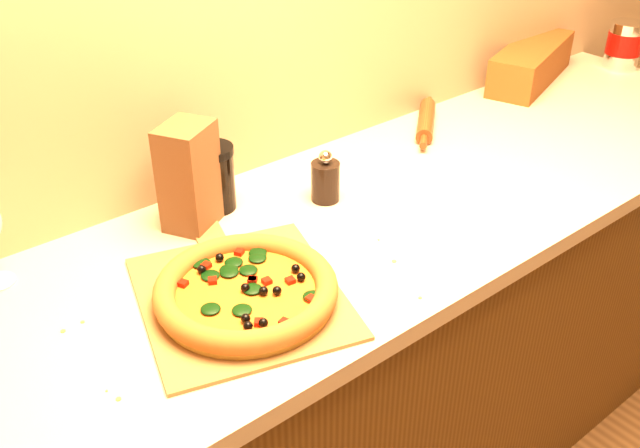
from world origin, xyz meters
The scene contains 10 objects.
cabinet centered at (0.00, 1.43, 0.43)m, with size 2.80×0.65×0.86m, color #4C3010.
countertop centered at (0.00, 1.43, 0.88)m, with size 2.84×0.68×0.04m, color #BCAB93.
pizza_peel centered at (-0.29, 1.36, 0.90)m, with size 0.45×0.57×0.01m.
pizza centered at (-0.29, 1.32, 0.93)m, with size 0.33×0.33×0.05m.
pepper_grinder centered at (0.06, 1.52, 0.95)m, with size 0.06×0.06×0.12m.
rolling_pin centered at (0.52, 1.65, 0.92)m, with size 0.26×0.23×0.04m.
coffee_canister centered at (1.37, 1.58, 0.98)m, with size 0.11×0.11×0.15m.
bread_bag centered at (1.04, 1.69, 0.96)m, with size 0.42×0.14×0.12m, color #603412.
paper_bag centered at (-0.22, 1.62, 1.01)m, with size 0.11×0.09×0.23m, color brown.
dark_jar centered at (-0.15, 1.65, 0.97)m, with size 0.09×0.09×0.15m.
Camera 1 is at (-0.83, 0.45, 1.71)m, focal length 40.00 mm.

